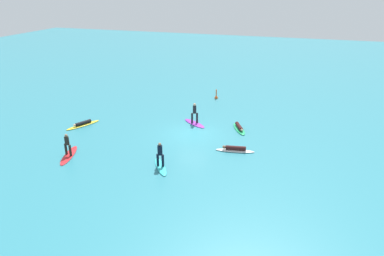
# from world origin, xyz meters

# --- Properties ---
(ground_plane) EXTENTS (120.00, 120.00, 0.00)m
(ground_plane) POSITION_xyz_m (0.00, 0.00, 0.00)
(ground_plane) COLOR teal
(ground_plane) RESTS_ON ground
(surfer_on_red_board) EXTENTS (1.63, 3.22, 1.72)m
(surfer_on_red_board) POSITION_xyz_m (-7.25, -6.72, 0.43)
(surfer_on_red_board) COLOR red
(surfer_on_red_board) RESTS_ON ground_plane
(surfer_on_teal_board) EXTENTS (2.01, 2.56, 1.83)m
(surfer_on_teal_board) POSITION_xyz_m (-0.22, -6.23, 0.49)
(surfer_on_teal_board) COLOR #33C6CC
(surfer_on_teal_board) RESTS_ON ground_plane
(surfer_on_green_board) EXTENTS (1.83, 2.77, 0.43)m
(surfer_on_green_board) POSITION_xyz_m (3.57, 2.12, 0.15)
(surfer_on_green_board) COLOR #23B266
(surfer_on_green_board) RESTS_ON ground_plane
(surfer_on_yellow_board) EXTENTS (1.90, 3.17, 0.40)m
(surfer_on_yellow_board) POSITION_xyz_m (-9.71, -1.31, 0.14)
(surfer_on_yellow_board) COLOR yellow
(surfer_on_yellow_board) RESTS_ON ground_plane
(surfer_on_white_board) EXTENTS (2.94, 1.05, 0.44)m
(surfer_on_white_board) POSITION_xyz_m (4.10, -2.21, 0.16)
(surfer_on_white_board) COLOR white
(surfer_on_white_board) RESTS_ON ground_plane
(surfer_on_purple_board) EXTENTS (2.65, 2.20, 1.92)m
(surfer_on_purple_board) POSITION_xyz_m (-0.48, 2.19, 0.47)
(surfer_on_purple_board) COLOR purple
(surfer_on_purple_board) RESTS_ON ground_plane
(marker_buoy) EXTENTS (0.37, 0.37, 1.11)m
(marker_buoy) POSITION_xyz_m (-0.53, 10.03, 0.18)
(marker_buoy) COLOR #E55119
(marker_buoy) RESTS_ON ground_plane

